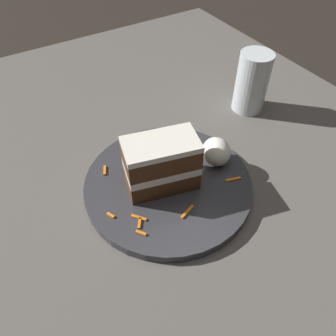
{
  "coord_description": "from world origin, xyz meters",
  "views": [
    {
      "loc": [
        -0.33,
        0.22,
        0.44
      ],
      "look_at": [
        -0.04,
        0.04,
        0.07
      ],
      "focal_mm": 35.0,
      "sensor_mm": 36.0,
      "label": 1
    }
  ],
  "objects": [
    {
      "name": "cake_slice",
      "position": [
        -0.04,
        0.05,
        0.09
      ],
      "size": [
        0.08,
        0.12,
        0.09
      ],
      "rotation": [
        0.0,
        0.0,
        2.9
      ],
      "color": "#4C2D19",
      "rests_on": "plate"
    },
    {
      "name": "cream_dollop",
      "position": [
        -0.05,
        -0.05,
        0.07
      ],
      "size": [
        0.05,
        0.04,
        0.05
      ],
      "primitive_type": "ellipsoid",
      "color": "white",
      "rests_on": "plate"
    },
    {
      "name": "carrot_shreds_scatter",
      "position": [
        -0.06,
        0.06,
        0.04
      ],
      "size": [
        0.17,
        0.21,
        0.0
      ],
      "color": "orange",
      "rests_on": "plate"
    },
    {
      "name": "ground_plane",
      "position": [
        0.0,
        0.0,
        0.0
      ],
      "size": [
        6.0,
        6.0,
        0.0
      ],
      "primitive_type": "plane",
      "color": "black",
      "rests_on": "ground"
    },
    {
      "name": "dining_table",
      "position": [
        0.0,
        0.0,
        0.01
      ],
      "size": [
        1.09,
        0.88,
        0.03
      ],
      "primitive_type": "cube",
      "color": "#56514C",
      "rests_on": "ground"
    },
    {
      "name": "plate",
      "position": [
        -0.04,
        0.04,
        0.04
      ],
      "size": [
        0.27,
        0.27,
        0.02
      ],
      "primitive_type": "cylinder",
      "color": "#333338",
      "rests_on": "dining_table"
    },
    {
      "name": "orange_garnish",
      "position": [
        0.05,
        -0.0,
        0.05
      ],
      "size": [
        0.06,
        0.06,
        0.0
      ],
      "primitive_type": "cylinder",
      "color": "orange",
      "rests_on": "plate"
    },
    {
      "name": "drinking_glass",
      "position": [
        0.06,
        -0.22,
        0.08
      ],
      "size": [
        0.06,
        0.06,
        0.12
      ],
      "color": "silver",
      "rests_on": "dining_table"
    }
  ]
}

